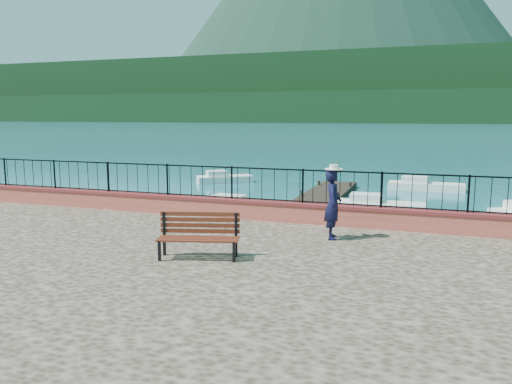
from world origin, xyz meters
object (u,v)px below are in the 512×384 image
Objects in this scene: boat_1 at (379,203)px; boat_4 at (426,183)px; person at (333,204)px; boat_0 at (241,204)px; park_bench at (199,245)px; boat_3 at (225,176)px.

boat_1 is 0.94× the size of boat_4.
boat_1 is (0.17, 10.45, -1.68)m from person.
person is at bearing -53.36° from boat_0.
boat_4 is at bearing -18.36° from person.
boat_0 is 6.23m from boat_1.
park_bench is at bearing -102.11° from boat_1.
person reaches higher than boat_4.
park_bench is 0.53× the size of boat_3.
park_bench is 0.47× the size of boat_1.
boat_1 is (2.58, 13.15, -1.09)m from park_bench.
boat_4 is at bearing -31.60° from boat_3.
boat_0 and boat_3 have the same top height.
boat_3 is (-10.25, 17.27, -1.68)m from person.
person is at bearing 32.64° from park_bench.
person is 0.42× the size of boat_4.
person is 20.16m from boat_3.
boat_1 is 1.13× the size of boat_3.
park_bench reaches higher than boat_3.
park_bench reaches higher than boat_0.
boat_4 is (4.49, 20.68, -1.09)m from park_bench.
boat_4 is (2.08, 17.97, -1.68)m from person.
boat_4 is (1.91, 7.53, 0.00)m from boat_1.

